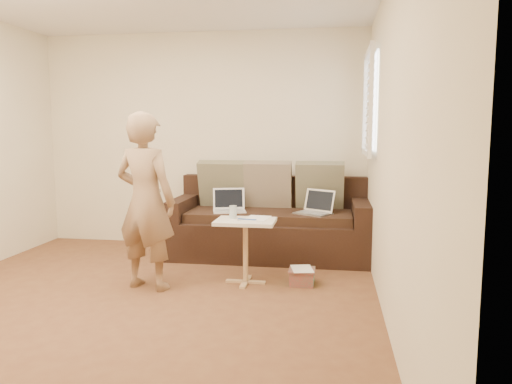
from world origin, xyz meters
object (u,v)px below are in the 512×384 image
at_px(laptop_white, 229,212).
at_px(striped_box, 302,276).
at_px(laptop_silver, 313,214).
at_px(sofa, 270,219).
at_px(side_table, 246,252).
at_px(drinking_glass, 233,212).
at_px(person, 146,201).

height_order(laptop_white, striped_box, laptop_white).
relative_size(laptop_white, striped_box, 1.48).
bearing_deg(laptop_silver, sofa, -165.07).
bearing_deg(sofa, side_table, -95.44).
relative_size(sofa, drinking_glass, 18.33).
bearing_deg(striped_box, laptop_silver, 85.87).
distance_m(side_table, striped_box, 0.57).
height_order(laptop_white, person, person).
distance_m(laptop_white, drinking_glass, 0.87).
relative_size(laptop_white, person, 0.22).
xyz_separation_m(laptop_silver, person, (-1.44, -1.15, 0.28)).
bearing_deg(drinking_glass, side_table, -24.15).
bearing_deg(side_table, drinking_glass, 155.85).
xyz_separation_m(sofa, side_table, (-0.10, -1.03, -0.12)).
distance_m(sofa, side_table, 1.04).
bearing_deg(laptop_white, laptop_silver, -16.62).
relative_size(laptop_white, side_table, 0.59).
height_order(laptop_white, side_table, laptop_white).
distance_m(laptop_silver, drinking_glass, 1.10).
distance_m(laptop_silver, laptop_white, 0.93).
bearing_deg(striped_box, drinking_glass, 178.04).
height_order(laptop_silver, person, person).
height_order(sofa, laptop_silver, sofa).
height_order(laptop_silver, side_table, laptop_silver).
xyz_separation_m(laptop_white, side_table, (0.34, -0.89, -0.22)).
bearing_deg(person, side_table, -149.49).
xyz_separation_m(laptop_silver, laptop_white, (-0.93, 0.01, 0.00)).
height_order(sofa, person, person).
distance_m(laptop_silver, side_table, 1.08).
xyz_separation_m(drinking_glass, striped_box, (0.65, -0.02, -0.59)).
relative_size(sofa, striped_box, 9.14).
bearing_deg(striped_box, side_table, -176.17).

